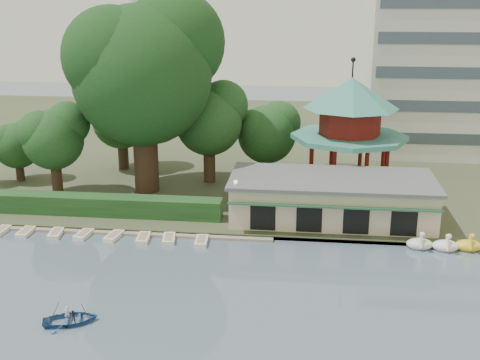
% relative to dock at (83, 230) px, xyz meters
% --- Properties ---
extents(ground_plane, '(220.00, 220.00, 0.00)m').
position_rel_dock_xyz_m(ground_plane, '(12.00, -17.20, -0.12)').
color(ground_plane, slate).
rests_on(ground_plane, ground).
extents(shore, '(220.00, 70.00, 0.40)m').
position_rel_dock_xyz_m(shore, '(12.00, 34.80, 0.08)').
color(shore, '#424930').
rests_on(shore, ground).
extents(embankment, '(220.00, 0.60, 0.30)m').
position_rel_dock_xyz_m(embankment, '(12.00, 0.10, 0.03)').
color(embankment, gray).
rests_on(embankment, ground).
extents(dock, '(34.00, 1.60, 0.24)m').
position_rel_dock_xyz_m(dock, '(0.00, 0.00, 0.00)').
color(dock, gray).
rests_on(dock, ground).
extents(boathouse, '(18.60, 9.39, 3.90)m').
position_rel_dock_xyz_m(boathouse, '(22.00, 4.77, 2.25)').
color(boathouse, beige).
rests_on(boathouse, shore).
extents(pavilion, '(12.40, 12.40, 13.50)m').
position_rel_dock_xyz_m(pavilion, '(24.00, 14.80, 7.36)').
color(pavilion, beige).
rests_on(pavilion, shore).
extents(hedge, '(30.00, 2.00, 1.80)m').
position_rel_dock_xyz_m(hedge, '(-3.00, 3.30, 1.18)').
color(hedge, '#204A20').
rests_on(hedge, shore).
extents(lamp_post, '(0.36, 0.36, 4.28)m').
position_rel_dock_xyz_m(lamp_post, '(13.50, 1.80, 3.22)').
color(lamp_post, black).
rests_on(lamp_post, shore).
extents(big_tree, '(15.50, 14.44, 20.51)m').
position_rel_dock_xyz_m(big_tree, '(3.19, 11.03, 13.40)').
color(big_tree, '#3A281C').
rests_on(big_tree, shore).
extents(small_trees, '(39.34, 16.63, 11.10)m').
position_rel_dock_xyz_m(small_trees, '(1.60, 15.05, 6.39)').
color(small_trees, '#3A281C').
rests_on(small_trees, shore).
extents(moored_rowboats, '(26.92, 2.71, 0.36)m').
position_rel_dock_xyz_m(moored_rowboats, '(-2.04, -1.33, 0.06)').
color(moored_rowboats, white).
rests_on(moored_rowboats, ground).
extents(rowboat_with_passengers, '(5.74, 4.94, 2.01)m').
position_rel_dock_xyz_m(rowboat_with_passengers, '(4.93, -15.36, 0.38)').
color(rowboat_with_passengers, '#2B5996').
rests_on(rowboat_with_passengers, ground).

